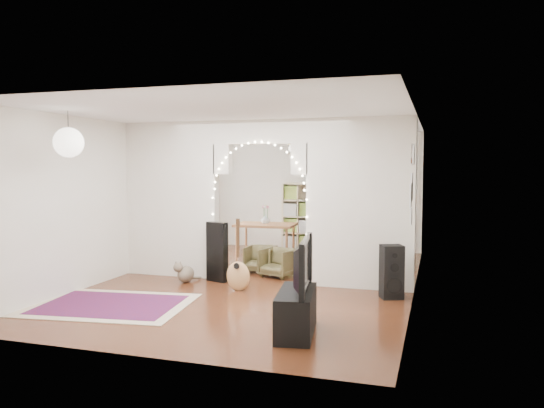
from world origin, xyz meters
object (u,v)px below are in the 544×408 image
(floor_speaker, at_px, (392,272))
(dining_table, at_px, (266,227))
(acoustic_guitar, at_px, (238,264))
(media_console, at_px, (296,312))
(dining_chair_right, at_px, (278,263))
(bookcase, at_px, (315,217))
(dining_chair_left, at_px, (260,259))

(floor_speaker, bearing_deg, dining_table, 114.66)
(acoustic_guitar, bearing_deg, media_console, -38.56)
(floor_speaker, xyz_separation_m, dining_table, (-2.76, 2.50, 0.29))
(acoustic_guitar, relative_size, media_console, 0.96)
(dining_table, distance_m, dining_chair_right, 1.74)
(dining_chair_right, bearing_deg, floor_speaker, -10.87)
(floor_speaker, distance_m, bookcase, 4.56)
(acoustic_guitar, relative_size, dining_chair_right, 1.75)
(dining_chair_left, distance_m, dining_chair_right, 0.50)
(bookcase, bearing_deg, dining_table, -96.86)
(acoustic_guitar, distance_m, dining_table, 2.77)
(dining_chair_left, xyz_separation_m, dining_chair_right, (0.42, -0.28, 0.01))
(acoustic_guitar, relative_size, dining_table, 0.77)
(dining_table, height_order, dining_chair_left, dining_table)
(dining_table, xyz_separation_m, dining_chair_left, (0.31, -1.24, -0.44))
(media_console, bearing_deg, dining_table, 103.62)
(bookcase, height_order, dining_chair_left, bookcase)
(floor_speaker, relative_size, media_console, 0.79)
(acoustic_guitar, height_order, dining_chair_left, acoustic_guitar)
(media_console, relative_size, dining_chair_left, 1.88)
(media_console, relative_size, dining_chair_right, 1.83)
(dining_table, xyz_separation_m, dining_chair_right, (0.72, -1.52, -0.43))
(acoustic_guitar, bearing_deg, floor_speaker, 18.81)
(acoustic_guitar, distance_m, bookcase, 4.30)
(floor_speaker, xyz_separation_m, media_console, (-0.91, -2.01, -0.14))
(floor_speaker, bearing_deg, media_console, -137.53)
(media_console, relative_size, dining_table, 0.81)
(bookcase, relative_size, dining_chair_left, 2.92)
(acoustic_guitar, bearing_deg, dining_table, 112.44)
(bookcase, bearing_deg, floor_speaker, -45.77)
(media_console, bearing_deg, floor_speaker, 56.99)
(media_console, distance_m, bookcase, 6.19)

